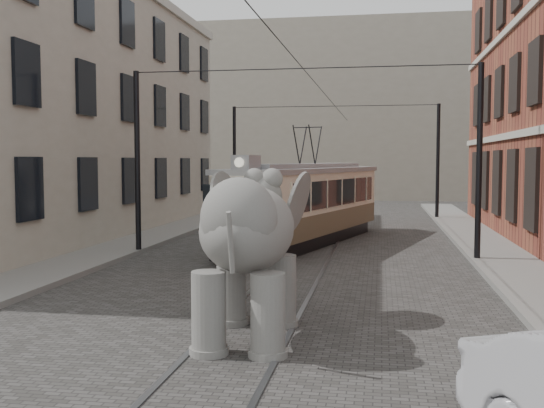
# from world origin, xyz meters

# --- Properties ---
(ground) EXTENTS (120.00, 120.00, 0.00)m
(ground) POSITION_xyz_m (0.00, 0.00, 0.00)
(ground) COLOR #44413E
(tram_rails) EXTENTS (1.54, 80.00, 0.02)m
(tram_rails) POSITION_xyz_m (0.00, 0.00, 0.01)
(tram_rails) COLOR slate
(tram_rails) RESTS_ON ground
(sidewalk_left) EXTENTS (2.00, 60.00, 0.15)m
(sidewalk_left) POSITION_xyz_m (-6.50, 0.00, 0.07)
(sidewalk_left) COLOR slate
(sidewalk_left) RESTS_ON ground
(stucco_building) EXTENTS (7.00, 24.00, 10.00)m
(stucco_building) POSITION_xyz_m (-11.00, 10.00, 5.00)
(stucco_building) COLOR gray
(stucco_building) RESTS_ON ground
(distant_block) EXTENTS (28.00, 10.00, 14.00)m
(distant_block) POSITION_xyz_m (0.00, 40.00, 7.00)
(distant_block) COLOR gray
(distant_block) RESTS_ON ground
(catenary) EXTENTS (11.00, 30.20, 6.00)m
(catenary) POSITION_xyz_m (-0.20, 5.00, 3.00)
(catenary) COLOR black
(catenary) RESTS_ON ground
(tram) EXTENTS (5.11, 11.15, 4.34)m
(tram) POSITION_xyz_m (-0.37, 9.39, 2.17)
(tram) COLOR beige
(tram) RESTS_ON ground
(elephant) EXTENTS (2.88, 4.97, 2.98)m
(elephant) POSITION_xyz_m (0.05, -3.18, 1.49)
(elephant) COLOR slate
(elephant) RESTS_ON ground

